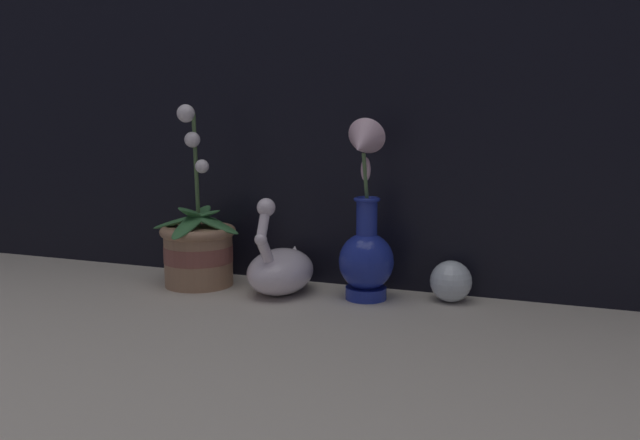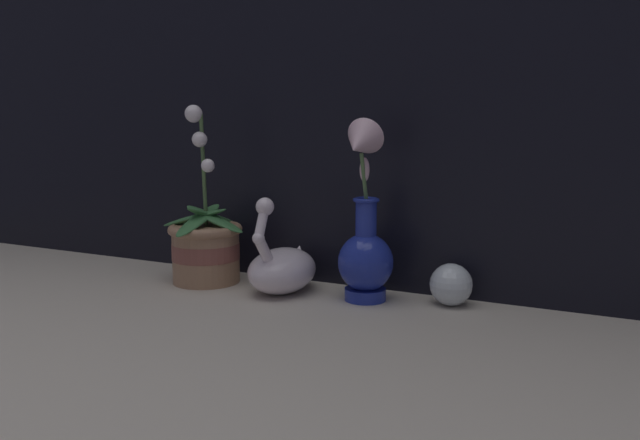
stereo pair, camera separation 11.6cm
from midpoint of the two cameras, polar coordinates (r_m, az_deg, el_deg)
ground_plane at (r=1.11m, az=0.05°, el=-8.22°), size 2.80×2.80×0.00m
orchid_potted_plant at (r=1.29m, az=-7.92°, el=-2.24°), size 0.20×0.20×0.36m
swan_figurine at (r=1.21m, az=-0.68°, el=-4.37°), size 0.12×0.20×0.19m
blue_vase at (r=1.14m, az=7.00°, el=-1.95°), size 0.10×0.13×0.33m
glass_sphere at (r=1.16m, az=14.74°, el=-5.77°), size 0.08×0.08×0.08m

